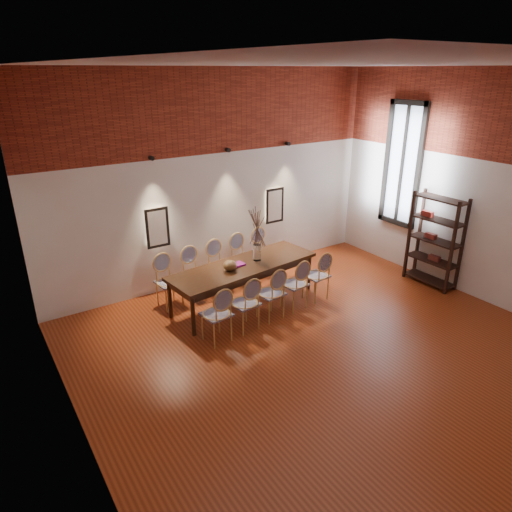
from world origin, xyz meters
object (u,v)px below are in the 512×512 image
chair_near_a (216,314)px  dining_table (244,284)px  chair_far_b (196,274)px  bowl (230,265)px  shelving_rack (435,240)px  chair_far_d (243,259)px  book (237,265)px  chair_near_b (245,303)px  chair_near_c (270,293)px  chair_far_a (169,282)px  chair_far_c (220,266)px  chair_near_e (316,275)px  chair_far_e (264,252)px  vase (257,252)px  chair_near_d (294,284)px

chair_near_a → dining_table: bearing=33.2°
chair_far_b → bowl: size_ratio=3.92×
shelving_rack → chair_far_d: bearing=143.5°
chair_near_a → book: 1.29m
chair_near_b → chair_near_c: same height
chair_far_a → chair_far_c: same height
chair_near_e → chair_far_d: 1.55m
bowl → book: 0.25m
bowl → shelving_rack: (3.82, -1.26, 0.06)m
chair_near_b → bowl: bearing=71.8°
chair_far_d → chair_far_e: (0.55, 0.06, 0.00)m
bowl → shelving_rack: bearing=-18.2°
chair_near_e → vase: bearing=137.6°
chair_near_b → chair_far_b: size_ratio=1.00×
chair_far_e → shelving_rack: (2.48, -2.18, 0.43)m
chair_near_d → chair_far_d: same height
chair_far_d → chair_near_b: bearing=52.6°
chair_near_a → chair_near_d: 1.66m
chair_far_a → chair_near_d: bearing=138.9°
chair_near_d → vase: bearing=108.4°
chair_far_d → vase: bearing=71.6°
shelving_rack → vase: bearing=155.2°
chair_near_a → vase: 1.65m
chair_far_c → chair_far_d: same height
chair_far_e → chair_near_d: bearing=69.1°
chair_near_a → chair_near_c: 1.11m
chair_near_c → chair_far_a: 1.82m
dining_table → chair_far_c: size_ratio=2.94×
chair_far_b → chair_near_c: bearing=110.9°
chair_far_b → chair_far_c: bearing=-180.0°
vase → bowl: vase is taller
vase → bowl: size_ratio=1.25×
dining_table → chair_near_b: 0.92m
book → chair_near_b: bearing=-113.8°
chair_near_a → chair_near_b: 0.55m
book → chair_near_e: bearing=-26.0°
chair_near_c → chair_near_d: same height
chair_near_e → bowl: chair_near_e is taller
vase → chair_far_b: bearing=146.2°
dining_table → chair_near_b: bearing=-127.4°
chair_near_c → chair_far_e: 1.82m
chair_near_d → chair_near_c: bearing=180.0°
chair_far_d → shelving_rack: size_ratio=0.52×
chair_near_b → chair_far_c: bearing=69.1°
chair_near_e → chair_far_b: 2.20m
chair_near_b → bowl: chair_near_b is taller
shelving_rack → chair_near_a: bearing=172.2°
shelving_rack → chair_near_c: bearing=168.3°
chair_near_c → chair_far_c: 1.45m
chair_far_c → chair_far_d: size_ratio=1.00×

